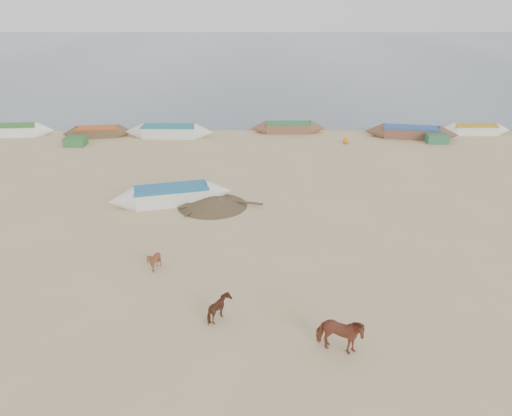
# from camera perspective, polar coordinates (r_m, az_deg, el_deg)

# --- Properties ---
(ground) EXTENTS (140.00, 140.00, 0.00)m
(ground) POSITION_cam_1_polar(r_m,az_deg,el_deg) (18.78, 0.01, -7.58)
(ground) COLOR tan
(ground) RESTS_ON ground
(sea) EXTENTS (160.00, 160.00, 0.00)m
(sea) POSITION_cam_1_polar(r_m,az_deg,el_deg) (98.65, -0.05, 17.38)
(sea) COLOR slate
(sea) RESTS_ON ground
(cow_adult) EXTENTS (1.56, 1.08, 1.20)m
(cow_adult) POSITION_cam_1_polar(r_m,az_deg,el_deg) (14.97, 9.53, -14.08)
(cow_adult) COLOR brown
(cow_adult) RESTS_ON ground
(calf_front) EXTENTS (0.96, 0.93, 0.81)m
(calf_front) POSITION_cam_1_polar(r_m,az_deg,el_deg) (19.22, -11.60, -5.95)
(calf_front) COLOR brown
(calf_front) RESTS_ON ground
(calf_right) EXTENTS (0.78, 0.89, 0.84)m
(calf_right) POSITION_cam_1_polar(r_m,az_deg,el_deg) (16.17, -4.15, -11.45)
(calf_right) COLOR #4C2818
(calf_right) RESTS_ON ground
(near_canoe) EXTENTS (6.29, 2.91, 0.87)m
(near_canoe) POSITION_cam_1_polar(r_m,az_deg,el_deg) (25.24, -9.65, 1.46)
(near_canoe) COLOR silver
(near_canoe) RESTS_ON ground
(debris_pile) EXTENTS (3.79, 3.79, 0.47)m
(debris_pile) POSITION_cam_1_polar(r_m,az_deg,el_deg) (24.75, -5.02, 0.76)
(debris_pile) COLOR brown
(debris_pile) RESTS_ON ground
(waterline_canoes) EXTENTS (58.36, 3.57, 0.91)m
(waterline_canoes) POSITION_cam_1_polar(r_m,az_deg,el_deg) (37.40, -0.79, 8.82)
(waterline_canoes) COLOR brown
(waterline_canoes) RESTS_ON ground
(beach_clutter) EXTENTS (42.47, 4.87, 0.64)m
(beach_clutter) POSITION_cam_1_polar(r_m,az_deg,el_deg) (36.73, 6.23, 8.22)
(beach_clutter) COLOR #2F6831
(beach_clutter) RESTS_ON ground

